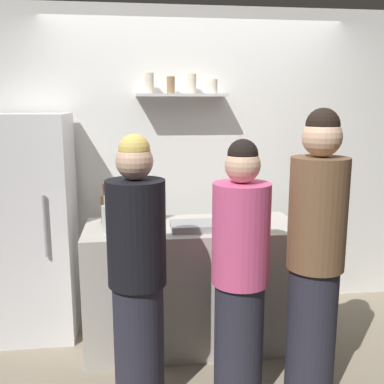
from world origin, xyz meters
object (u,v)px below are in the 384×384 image
object	(u,v)px
wine_bottle_dark_glass	(256,206)
person_brown_jacket	(315,259)
wine_bottle_amber_glass	(105,208)
person_pink_top	(240,277)
utensil_holder	(258,220)
baking_pan	(195,226)
wine_bottle_pale_glass	(106,218)
refrigerator	(29,227)
water_bottle_plastic	(158,208)
person_blonde	(137,277)

from	to	relation	value
wine_bottle_dark_glass	person_brown_jacket	world-z (taller)	person_brown_jacket
wine_bottle_dark_glass	person_brown_jacket	xyz separation A→B (m)	(0.15, -0.79, -0.15)
wine_bottle_amber_glass	person_pink_top	xyz separation A→B (m)	(0.83, -0.84, -0.25)
wine_bottle_dark_glass	utensil_holder	bearing A→B (deg)	-101.83
baking_pan	wine_bottle_dark_glass	size ratio (longest dim) A/B	1.11
wine_bottle_pale_glass	person_brown_jacket	distance (m)	1.41
refrigerator	water_bottle_plastic	size ratio (longest dim) A/B	8.19
utensil_holder	water_bottle_plastic	size ratio (longest dim) A/B	1.02
wine_bottle_amber_glass	person_brown_jacket	distance (m)	1.55
utensil_holder	person_pink_top	distance (m)	0.66
utensil_holder	person_blonde	world-z (taller)	person_blonde
baking_pan	person_brown_jacket	size ratio (longest dim) A/B	0.19
wine_bottle_amber_glass	person_blonde	world-z (taller)	person_blonde
utensil_holder	wine_bottle_pale_glass	bearing A→B (deg)	179.50
wine_bottle_pale_glass	wine_bottle_amber_glass	xyz separation A→B (m)	(-0.02, 0.25, 0.01)
person_brown_jacket	wine_bottle_amber_glass	bearing A→B (deg)	-44.60
baking_pan	wine_bottle_pale_glass	xyz separation A→B (m)	(-0.62, 0.01, 0.08)
wine_bottle_dark_glass	wine_bottle_amber_glass	world-z (taller)	wine_bottle_dark_glass
person_brown_jacket	person_pink_top	bearing A→B (deg)	-13.82
water_bottle_plastic	utensil_holder	bearing A→B (deg)	-24.76
wine_bottle_amber_glass	person_pink_top	distance (m)	1.21
wine_bottle_amber_glass	refrigerator	bearing A→B (deg)	163.06
utensil_holder	wine_bottle_dark_glass	distance (m)	0.20
utensil_holder	person_pink_top	world-z (taller)	person_pink_top
baking_pan	person_brown_jacket	world-z (taller)	person_brown_jacket
wine_bottle_dark_glass	person_brown_jacket	distance (m)	0.82
water_bottle_plastic	person_brown_jacket	distance (m)	1.29
wine_bottle_dark_glass	person_pink_top	world-z (taller)	person_pink_top
wine_bottle_dark_glass	person_brown_jacket	size ratio (longest dim) A/B	0.17
refrigerator	person_brown_jacket	world-z (taller)	person_brown_jacket
water_bottle_plastic	person_blonde	bearing A→B (deg)	-100.78
baking_pan	wine_bottle_dark_glass	world-z (taller)	wine_bottle_dark_glass
baking_pan	person_blonde	distance (m)	0.70
refrigerator	person_pink_top	bearing A→B (deg)	-35.38
refrigerator	wine_bottle_amber_glass	size ratio (longest dim) A/B	5.80
wine_bottle_amber_glass	water_bottle_plastic	distance (m)	0.40
person_pink_top	utensil_holder	bearing A→B (deg)	-76.54
person_brown_jacket	water_bottle_plastic	bearing A→B (deg)	-56.75
utensil_holder	person_blonde	distance (m)	1.04
utensil_holder	water_bottle_plastic	bearing A→B (deg)	155.24
baking_pan	water_bottle_plastic	world-z (taller)	water_bottle_plastic
baking_pan	person_brown_jacket	bearing A→B (deg)	-42.66
wine_bottle_pale_glass	water_bottle_plastic	xyz separation A→B (m)	(0.37, 0.32, -0.01)
baking_pan	wine_bottle_pale_glass	distance (m)	0.62
person_blonde	wine_bottle_amber_glass	bearing A→B (deg)	-37.98
refrigerator	wine_bottle_dark_glass	world-z (taller)	refrigerator
wine_bottle_amber_glass	person_blonde	xyz separation A→B (m)	(0.23, -0.81, -0.23)
person_pink_top	person_blonde	bearing A→B (deg)	35.73
wine_bottle_pale_glass	wine_bottle_dark_glass	xyz separation A→B (m)	(1.12, 0.18, 0.01)
water_bottle_plastic	person_brown_jacket	world-z (taller)	person_brown_jacket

